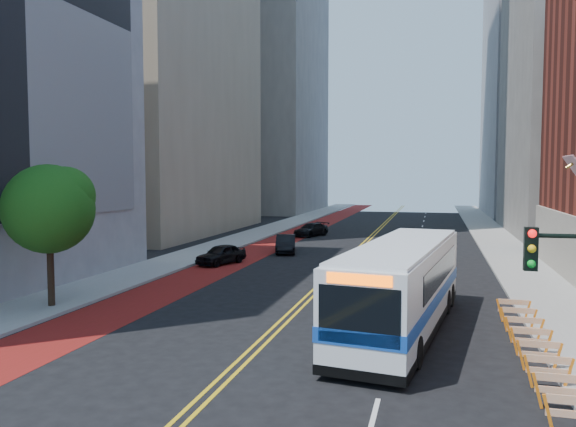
# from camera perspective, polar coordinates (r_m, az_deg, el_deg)

# --- Properties ---
(ground) EXTENTS (160.00, 160.00, 0.00)m
(ground) POSITION_cam_1_polar(r_m,az_deg,el_deg) (18.82, -5.86, -15.81)
(ground) COLOR black
(ground) RESTS_ON ground
(sidewalk_left) EXTENTS (4.00, 140.00, 0.15)m
(sidewalk_left) POSITION_cam_1_polar(r_m,az_deg,el_deg) (50.41, -6.64, -3.20)
(sidewalk_left) COLOR gray
(sidewalk_left) RESTS_ON ground
(sidewalk_right) EXTENTS (4.00, 140.00, 0.15)m
(sidewalk_right) POSITION_cam_1_polar(r_m,az_deg,el_deg) (47.33, 21.61, -3.93)
(sidewalk_right) COLOR gray
(sidewalk_right) RESTS_ON ground
(bus_lane_paint) EXTENTS (3.60, 140.00, 0.01)m
(bus_lane_paint) POSITION_cam_1_polar(r_m,az_deg,el_deg) (49.14, -2.39, -3.45)
(bus_lane_paint) COLOR #64170E
(bus_lane_paint) RESTS_ON ground
(center_line_inner) EXTENTS (0.14, 140.00, 0.01)m
(center_line_inner) POSITION_cam_1_polar(r_m,az_deg,el_deg) (47.44, 6.81, -3.74)
(center_line_inner) COLOR gold
(center_line_inner) RESTS_ON ground
(center_line_outer) EXTENTS (0.14, 140.00, 0.01)m
(center_line_outer) POSITION_cam_1_polar(r_m,az_deg,el_deg) (47.39, 7.24, -3.75)
(center_line_outer) COLOR gold
(center_line_outer) RESTS_ON ground
(lane_dashes) EXTENTS (0.14, 98.20, 0.01)m
(lane_dashes) POSITION_cam_1_polar(r_m,az_deg,el_deg) (54.95, 13.13, -2.76)
(lane_dashes) COLOR silver
(lane_dashes) RESTS_ON ground
(midrise_right_far) EXTENTS (20.00, 28.00, 55.00)m
(midrise_right_far) POSITION_cam_1_polar(r_m,az_deg,el_deg) (98.50, 25.80, 15.99)
(midrise_right_far) COLOR gray
(midrise_right_far) RESTS_ON ground
(midrise_left_far) EXTENTS (20.00, 26.00, 65.00)m
(midrise_left_far) POSITION_cam_1_polar(r_m,az_deg,el_deg) (102.67, -3.07, 18.74)
(midrise_left_far) COLOR slate
(midrise_left_far) RESTS_ON ground
(construction_barriers) EXTENTS (1.42, 10.91, 1.00)m
(construction_barriers) POSITION_cam_1_polar(r_m,az_deg,el_deg) (21.05, 23.80, -12.04)
(construction_barriers) COLOR orange
(construction_barriers) RESTS_ON ground
(street_tree) EXTENTS (4.20, 4.20, 6.70)m
(street_tree) POSITION_cam_1_polar(r_m,az_deg,el_deg) (28.63, -22.99, 0.76)
(street_tree) COLOR black
(street_tree) RESTS_ON sidewalk_left
(transit_bus) EXTENTS (4.66, 13.44, 3.62)m
(transit_bus) POSITION_cam_1_polar(r_m,az_deg,el_deg) (23.42, 11.59, -7.12)
(transit_bus) COLOR silver
(transit_bus) RESTS_ON ground
(car_a) EXTENTS (2.95, 4.45, 1.41)m
(car_a) POSITION_cam_1_polar(r_m,az_deg,el_deg) (40.21, -6.81, -4.13)
(car_a) COLOR black
(car_a) RESTS_ON ground
(car_b) EXTENTS (2.52, 4.64, 1.45)m
(car_b) POSITION_cam_1_polar(r_m,az_deg,el_deg) (45.63, -0.23, -3.11)
(car_b) COLOR black
(car_b) RESTS_ON ground
(car_c) EXTENTS (3.43, 4.97, 1.34)m
(car_c) POSITION_cam_1_polar(r_m,az_deg,el_deg) (57.94, 2.36, -1.65)
(car_c) COLOR black
(car_c) RESTS_ON ground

